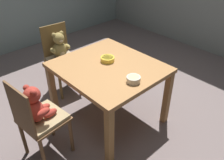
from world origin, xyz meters
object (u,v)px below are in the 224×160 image
object	(u,v)px
dining_table	(109,74)
teddy_chair_near_left	(61,53)
porridge_bowl_yellow_center	(108,59)
teddy_chair_near_front	(38,113)
porridge_bowl_cream_near_right	(133,79)

from	to	relation	value
dining_table	teddy_chair_near_left	bearing A→B (deg)	-177.63
teddy_chair_near_left	porridge_bowl_yellow_center	world-z (taller)	teddy_chair_near_left
teddy_chair_near_front	teddy_chair_near_left	bearing A→B (deg)	41.42
dining_table	porridge_bowl_yellow_center	size ratio (longest dim) A/B	7.05
porridge_bowl_cream_near_right	porridge_bowl_yellow_center	world-z (taller)	porridge_bowl_cream_near_right
teddy_chair_near_left	dining_table	bearing A→B (deg)	7.01
teddy_chair_near_left	teddy_chair_near_front	bearing A→B (deg)	-38.26
teddy_chair_near_left	teddy_chair_near_front	distance (m)	1.19
porridge_bowl_yellow_center	porridge_bowl_cream_near_right	bearing A→B (deg)	-11.05
porridge_bowl_cream_near_right	porridge_bowl_yellow_center	size ratio (longest dim) A/B	0.89
dining_table	porridge_bowl_cream_near_right	xyz separation A→B (m)	(0.39, -0.03, 0.13)
teddy_chair_near_left	porridge_bowl_yellow_center	xyz separation A→B (m)	(0.81, 0.10, 0.20)
teddy_chair_near_left	porridge_bowl_cream_near_right	distance (m)	1.30
teddy_chair_near_left	porridge_bowl_yellow_center	size ratio (longest dim) A/B	5.94
teddy_chair_near_left	porridge_bowl_cream_near_right	xyz separation A→B (m)	(1.28, 0.01, 0.20)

